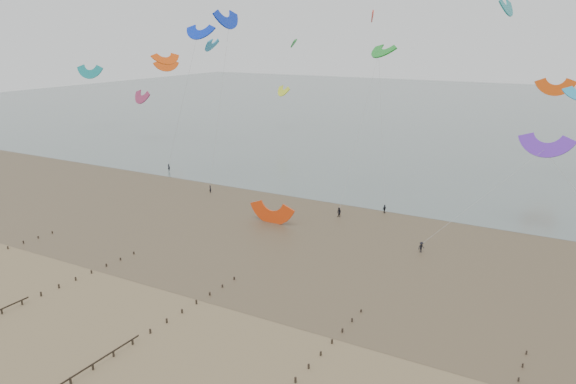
# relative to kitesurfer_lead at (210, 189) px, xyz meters

# --- Properties ---
(ground) EXTENTS (500.00, 500.00, 0.00)m
(ground) POSITION_rel_kitesurfer_lead_xyz_m (24.42, -44.12, -0.80)
(ground) COLOR brown
(ground) RESTS_ON ground
(sea_and_shore) EXTENTS (500.00, 665.00, 0.03)m
(sea_and_shore) POSITION_rel_kitesurfer_lead_xyz_m (20.34, -9.72, -0.79)
(sea_and_shore) COLOR #475654
(sea_and_shore) RESTS_ON ground
(kitesurfer_lead) EXTENTS (0.69, 0.60, 1.60)m
(kitesurfer_lead) POSITION_rel_kitesurfer_lead_xyz_m (0.00, 0.00, 0.00)
(kitesurfer_lead) COLOR black
(kitesurfer_lead) RESTS_ON ground
(kitesurfers) EXTENTS (124.50, 29.12, 1.76)m
(kitesurfers) POSITION_rel_kitesurfer_lead_xyz_m (57.68, 4.51, 0.04)
(kitesurfers) COLOR black
(kitesurfers) RESTS_ON ground
(grounded_kite) EXTENTS (7.52, 5.97, 4.03)m
(grounded_kite) POSITION_rel_kitesurfer_lead_xyz_m (20.61, -9.83, -0.80)
(grounded_kite) COLOR red
(grounded_kite) RESTS_ON ground
(kites_airborne) EXTENTS (245.28, 124.98, 31.93)m
(kites_airborne) POSITION_rel_kitesurfer_lead_xyz_m (12.23, 43.69, 21.11)
(kites_airborne) COLOR #8C2047
(kites_airborne) RESTS_ON ground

